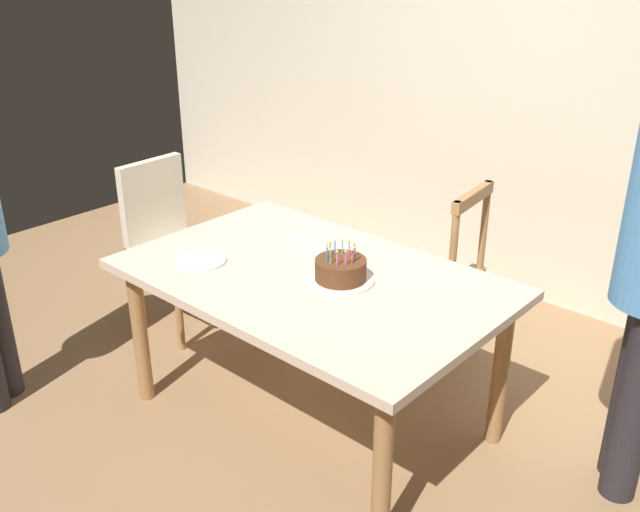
# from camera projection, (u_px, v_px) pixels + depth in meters

# --- Properties ---
(ground) EXTENTS (6.40, 6.40, 0.00)m
(ground) POSITION_uv_depth(u_px,v_px,m) (312.00, 417.00, 3.30)
(ground) COLOR #93704C
(back_wall) EXTENTS (6.40, 0.10, 2.60)m
(back_wall) POSITION_uv_depth(u_px,v_px,m) (529.00, 81.00, 4.03)
(back_wall) COLOR beige
(back_wall) RESTS_ON ground
(dining_table) EXTENTS (1.62, 1.03, 0.74)m
(dining_table) POSITION_uv_depth(u_px,v_px,m) (311.00, 292.00, 3.03)
(dining_table) COLOR beige
(dining_table) RESTS_ON ground
(birthday_cake) EXTENTS (0.28, 0.28, 0.17)m
(birthday_cake) POSITION_uv_depth(u_px,v_px,m) (341.00, 271.00, 2.91)
(birthday_cake) COLOR silver
(birthday_cake) RESTS_ON dining_table
(plate_near_celebrant) EXTENTS (0.22, 0.22, 0.01)m
(plate_near_celebrant) POSITION_uv_depth(u_px,v_px,m) (201.00, 261.00, 3.11)
(plate_near_celebrant) COLOR silver
(plate_near_celebrant) RESTS_ON dining_table
(plate_far_side) EXTENTS (0.22, 0.22, 0.01)m
(plate_far_side) POSITION_uv_depth(u_px,v_px,m) (332.00, 251.00, 3.20)
(plate_far_side) COLOR silver
(plate_far_side) RESTS_ON dining_table
(fork_near_celebrant) EXTENTS (0.18, 0.05, 0.01)m
(fork_near_celebrant) POSITION_uv_depth(u_px,v_px,m) (181.00, 251.00, 3.21)
(fork_near_celebrant) COLOR silver
(fork_near_celebrant) RESTS_ON dining_table
(fork_far_side) EXTENTS (0.18, 0.03, 0.01)m
(fork_far_side) POSITION_uv_depth(u_px,v_px,m) (307.00, 243.00, 3.30)
(fork_far_side) COLOR silver
(fork_far_side) RESTS_ON dining_table
(chair_spindle_back) EXTENTS (0.49, 0.49, 0.95)m
(chair_spindle_back) POSITION_uv_depth(u_px,v_px,m) (434.00, 276.00, 3.63)
(chair_spindle_back) COLOR tan
(chair_spindle_back) RESTS_ON ground
(chair_upholstered) EXTENTS (0.45, 0.45, 0.95)m
(chair_upholstered) POSITION_uv_depth(u_px,v_px,m) (168.00, 237.00, 3.90)
(chair_upholstered) COLOR beige
(chair_upholstered) RESTS_ON ground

